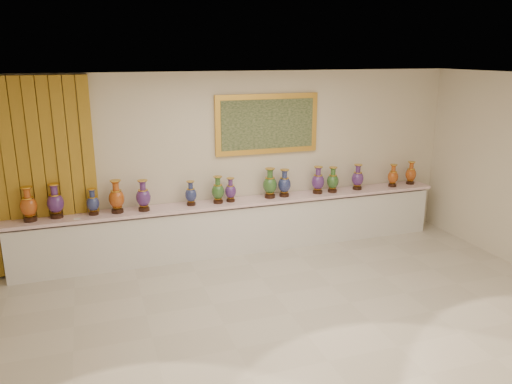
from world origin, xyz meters
TOP-DOWN VIEW (x-y plane):
  - ground at (0.00, 0.00)m, footprint 8.00×8.00m
  - room at (-2.45, 2.44)m, footprint 8.00×8.00m
  - counter at (0.00, 2.27)m, footprint 7.28×0.48m
  - vase_0 at (-3.20, 2.24)m, footprint 0.32×0.32m
  - vase_1 at (-2.84, 2.29)m, footprint 0.27×0.27m
  - vase_2 at (-2.31, 2.26)m, footprint 0.23×0.23m
  - vase_3 at (-1.96, 2.25)m, footprint 0.25×0.25m
  - vase_4 at (-1.56, 2.22)m, footprint 0.29×0.29m
  - vase_5 at (-0.80, 2.26)m, footprint 0.23×0.23m
  - vase_6 at (-0.36, 2.24)m, footprint 0.26×0.26m
  - vase_7 at (-0.14, 2.25)m, footprint 0.19×0.19m
  - vase_8 at (0.55, 2.26)m, footprint 0.28×0.28m
  - vase_9 at (0.82, 2.26)m, footprint 0.25×0.25m
  - vase_10 at (1.44, 2.25)m, footprint 0.23×0.23m
  - vase_11 at (1.73, 2.23)m, footprint 0.24×0.24m
  - vase_12 at (2.24, 2.25)m, footprint 0.28×0.28m
  - vase_13 at (2.95, 2.23)m, footprint 0.22×0.22m
  - vase_14 at (3.38, 2.27)m, footprint 0.24×0.24m
  - label_card at (-2.55, 2.13)m, footprint 0.10×0.06m

SIDE VIEW (x-z plane):
  - ground at x=0.00m, z-range 0.00..0.00m
  - counter at x=0.00m, z-range -0.01..0.89m
  - label_card at x=-2.55m, z-range 0.90..0.90m
  - vase_5 at x=-0.80m, z-range 0.88..1.28m
  - vase_7 at x=-0.14m, z-range 0.88..1.28m
  - vase_2 at x=-2.31m, z-range 0.88..1.29m
  - vase_13 at x=2.95m, z-range 0.88..1.29m
  - vase_14 at x=3.38m, z-range 0.88..1.31m
  - vase_6 at x=-0.36m, z-range 0.88..1.33m
  - vase_11 at x=1.73m, z-range 0.88..1.33m
  - vase_12 at x=2.24m, z-range 0.88..1.34m
  - vase_9 at x=0.82m, z-range 0.88..1.35m
  - vase_10 at x=1.44m, z-range 0.88..1.36m
  - vase_4 at x=-1.56m, z-range 0.87..1.36m
  - vase_8 at x=0.55m, z-range 0.87..1.39m
  - vase_3 at x=-1.96m, z-range 0.87..1.39m
  - vase_0 at x=-3.20m, z-range 0.87..1.39m
  - vase_1 at x=-2.84m, z-range 0.87..1.39m
  - room at x=-2.45m, z-range -2.40..5.60m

